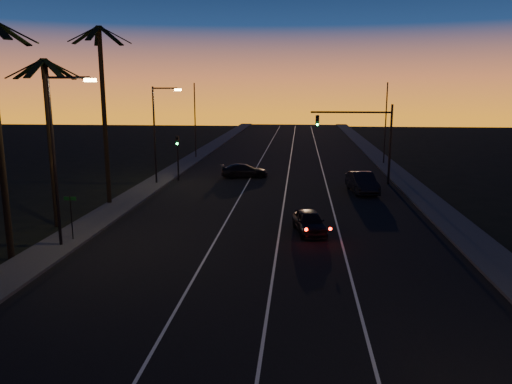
# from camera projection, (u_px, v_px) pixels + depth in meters

# --- Properties ---
(road) EXTENTS (20.00, 170.00, 0.01)m
(road) POSITION_uv_depth(u_px,v_px,m) (276.00, 208.00, 35.43)
(road) COLOR black
(road) RESTS_ON ground
(sidewalk_left) EXTENTS (2.40, 170.00, 0.16)m
(sidewalk_left) POSITION_uv_depth(u_px,v_px,m) (123.00, 204.00, 36.39)
(sidewalk_left) COLOR #333330
(sidewalk_left) RESTS_ON ground
(sidewalk_right) EXTENTS (2.40, 170.00, 0.16)m
(sidewalk_right) POSITION_uv_depth(u_px,v_px,m) (438.00, 210.00, 34.45)
(sidewalk_right) COLOR #333330
(sidewalk_right) RESTS_ON ground
(lane_stripe_left) EXTENTS (0.12, 160.00, 0.01)m
(lane_stripe_left) POSITION_uv_depth(u_px,v_px,m) (234.00, 207.00, 35.69)
(lane_stripe_left) COLOR silver
(lane_stripe_left) RESTS_ON road
(lane_stripe_mid) EXTENTS (0.12, 160.00, 0.01)m
(lane_stripe_mid) POSITION_uv_depth(u_px,v_px,m) (283.00, 208.00, 35.39)
(lane_stripe_mid) COLOR silver
(lane_stripe_mid) RESTS_ON road
(lane_stripe_right) EXTENTS (0.12, 160.00, 0.01)m
(lane_stripe_right) POSITION_uv_depth(u_px,v_px,m) (333.00, 209.00, 35.09)
(lane_stripe_right) COLOR silver
(lane_stripe_right) RESTS_ON road
(palm_mid) EXTENTS (4.25, 4.16, 10.03)m
(palm_mid) POSITION_uv_depth(u_px,v_px,m) (49.00, 124.00, 29.45)
(palm_mid) COLOR black
(palm_mid) RESTS_ON ground
(palm_far) EXTENTS (4.25, 4.16, 12.53)m
(palm_far) POSITION_uv_depth(u_px,v_px,m) (103.00, 99.00, 34.94)
(palm_far) COLOR black
(palm_far) RESTS_ON ground
(streetlight_left_near) EXTENTS (2.55, 0.26, 9.00)m
(streetlight_left_near) POSITION_uv_depth(u_px,v_px,m) (59.00, 148.00, 25.52)
(streetlight_left_near) COLOR black
(streetlight_left_near) RESTS_ON ground
(streetlight_left_far) EXTENTS (2.55, 0.26, 8.50)m
(streetlight_left_far) POSITION_uv_depth(u_px,v_px,m) (158.00, 127.00, 43.13)
(streetlight_left_far) COLOR black
(streetlight_left_far) RESTS_ON ground
(street_sign) EXTENTS (0.70, 0.06, 2.60)m
(street_sign) POSITION_uv_depth(u_px,v_px,m) (71.00, 213.00, 27.25)
(street_sign) COLOR black
(street_sign) RESTS_ON ground
(signal_mast) EXTENTS (7.10, 0.41, 7.00)m
(signal_mast) POSITION_uv_depth(u_px,v_px,m) (364.00, 130.00, 43.60)
(signal_mast) COLOR black
(signal_mast) RESTS_ON ground
(signal_post) EXTENTS (0.28, 0.37, 4.20)m
(signal_post) POSITION_uv_depth(u_px,v_px,m) (178.00, 149.00, 45.41)
(signal_post) COLOR black
(signal_post) RESTS_ON ground
(far_pole_left) EXTENTS (0.14, 0.14, 9.00)m
(far_pole_left) POSITION_uv_depth(u_px,v_px,m) (195.00, 121.00, 59.86)
(far_pole_left) COLOR black
(far_pole_left) RESTS_ON ground
(far_pole_right) EXTENTS (0.14, 0.14, 9.00)m
(far_pole_right) POSITION_uv_depth(u_px,v_px,m) (386.00, 124.00, 55.03)
(far_pole_right) COLOR black
(far_pole_right) RESTS_ON ground
(lead_car) EXTENTS (2.32, 4.54, 1.32)m
(lead_car) POSITION_uv_depth(u_px,v_px,m) (309.00, 222.00, 29.16)
(lead_car) COLOR black
(lead_car) RESTS_ON road
(right_car) EXTENTS (2.40, 5.17, 1.64)m
(right_car) POSITION_uv_depth(u_px,v_px,m) (362.00, 182.00, 40.53)
(right_car) COLOR black
(right_car) RESTS_ON road
(cross_car) EXTENTS (4.77, 2.81, 1.30)m
(cross_car) POSITION_uv_depth(u_px,v_px,m) (244.00, 171.00, 47.48)
(cross_car) COLOR black
(cross_car) RESTS_ON road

